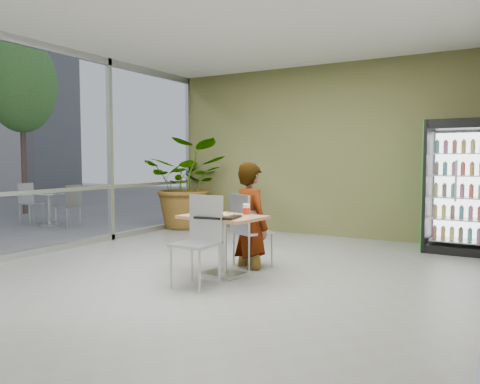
{
  "coord_description": "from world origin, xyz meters",
  "views": [
    {
      "loc": [
        3.14,
        -4.9,
        1.44
      ],
      "look_at": [
        0.02,
        0.54,
        1.0
      ],
      "focal_mm": 35.0,
      "sensor_mm": 36.0,
      "label": 1
    }
  ],
  "objects_px": {
    "cafeteria_tray": "(218,217)",
    "potted_plant": "(188,183)",
    "soda_cup": "(246,210)",
    "chair_far": "(246,224)",
    "seated_woman": "(251,226)",
    "dining_table": "(223,233)",
    "beverage_fridge": "(458,187)",
    "chair_near": "(201,233)"
  },
  "relations": [
    {
      "from": "cafeteria_tray",
      "to": "potted_plant",
      "type": "xyz_separation_m",
      "value": [
        -2.88,
        3.33,
        0.17
      ]
    },
    {
      "from": "soda_cup",
      "to": "cafeteria_tray",
      "type": "height_order",
      "value": "soda_cup"
    },
    {
      "from": "chair_far",
      "to": "seated_woman",
      "type": "height_order",
      "value": "seated_woman"
    },
    {
      "from": "dining_table",
      "to": "chair_far",
      "type": "height_order",
      "value": "chair_far"
    },
    {
      "from": "potted_plant",
      "to": "beverage_fridge",
      "type": "bearing_deg",
      "value": -0.37
    },
    {
      "from": "cafeteria_tray",
      "to": "beverage_fridge",
      "type": "xyz_separation_m",
      "value": [
        2.28,
        3.3,
        0.26
      ]
    },
    {
      "from": "cafeteria_tray",
      "to": "potted_plant",
      "type": "bearing_deg",
      "value": 130.83
    },
    {
      "from": "soda_cup",
      "to": "beverage_fridge",
      "type": "height_order",
      "value": "beverage_fridge"
    },
    {
      "from": "chair_near",
      "to": "cafeteria_tray",
      "type": "height_order",
      "value": "chair_near"
    },
    {
      "from": "dining_table",
      "to": "potted_plant",
      "type": "height_order",
      "value": "potted_plant"
    },
    {
      "from": "soda_cup",
      "to": "beverage_fridge",
      "type": "xyz_separation_m",
      "value": [
        2.06,
        3.01,
        0.2
      ]
    },
    {
      "from": "potted_plant",
      "to": "soda_cup",
      "type": "bearing_deg",
      "value": -44.44
    },
    {
      "from": "chair_near",
      "to": "seated_woman",
      "type": "distance_m",
      "value": 1.07
    },
    {
      "from": "chair_far",
      "to": "soda_cup",
      "type": "relative_size",
      "value": 6.43
    },
    {
      "from": "chair_near",
      "to": "cafeteria_tray",
      "type": "bearing_deg",
      "value": 72.18
    },
    {
      "from": "soda_cup",
      "to": "chair_near",
      "type": "bearing_deg",
      "value": -119.7
    },
    {
      "from": "dining_table",
      "to": "seated_woman",
      "type": "bearing_deg",
      "value": 83.63
    },
    {
      "from": "potted_plant",
      "to": "chair_far",
      "type": "bearing_deg",
      "value": -42.01
    },
    {
      "from": "cafeteria_tray",
      "to": "chair_far",
      "type": "bearing_deg",
      "value": 94.05
    },
    {
      "from": "cafeteria_tray",
      "to": "potted_plant",
      "type": "distance_m",
      "value": 4.4
    },
    {
      "from": "seated_woman",
      "to": "soda_cup",
      "type": "xyz_separation_m",
      "value": [
        0.23,
        -0.54,
        0.27
      ]
    },
    {
      "from": "dining_table",
      "to": "cafeteria_tray",
      "type": "relative_size",
      "value": 2.19
    },
    {
      "from": "dining_table",
      "to": "soda_cup",
      "type": "height_order",
      "value": "soda_cup"
    },
    {
      "from": "beverage_fridge",
      "to": "seated_woman",
      "type": "bearing_deg",
      "value": -131.59
    },
    {
      "from": "chair_far",
      "to": "soda_cup",
      "type": "height_order",
      "value": "chair_far"
    },
    {
      "from": "dining_table",
      "to": "chair_far",
      "type": "distance_m",
      "value": 0.56
    },
    {
      "from": "dining_table",
      "to": "soda_cup",
      "type": "relative_size",
      "value": 6.84
    },
    {
      "from": "chair_near",
      "to": "potted_plant",
      "type": "relative_size",
      "value": 0.55
    },
    {
      "from": "seated_woman",
      "to": "cafeteria_tray",
      "type": "relative_size",
      "value": 3.58
    },
    {
      "from": "beverage_fridge",
      "to": "chair_far",
      "type": "bearing_deg",
      "value": -131.68
    },
    {
      "from": "seated_woman",
      "to": "chair_near",
      "type": "bearing_deg",
      "value": 112.94
    },
    {
      "from": "chair_near",
      "to": "potted_plant",
      "type": "distance_m",
      "value": 4.55
    },
    {
      "from": "dining_table",
      "to": "cafeteria_tray",
      "type": "xyz_separation_m",
      "value": [
        0.08,
        -0.23,
        0.23
      ]
    },
    {
      "from": "dining_table",
      "to": "seated_woman",
      "type": "relative_size",
      "value": 0.61
    },
    {
      "from": "beverage_fridge",
      "to": "cafeteria_tray",
      "type": "bearing_deg",
      "value": -123.39
    },
    {
      "from": "chair_far",
      "to": "cafeteria_tray",
      "type": "distance_m",
      "value": 0.81
    },
    {
      "from": "chair_near",
      "to": "beverage_fridge",
      "type": "distance_m",
      "value": 4.27
    },
    {
      "from": "soda_cup",
      "to": "potted_plant",
      "type": "bearing_deg",
      "value": 135.56
    },
    {
      "from": "chair_far",
      "to": "chair_near",
      "type": "height_order",
      "value": "chair_near"
    },
    {
      "from": "chair_near",
      "to": "seated_woman",
      "type": "height_order",
      "value": "seated_woman"
    },
    {
      "from": "cafeteria_tray",
      "to": "chair_near",
      "type": "bearing_deg",
      "value": -108.41
    },
    {
      "from": "chair_near",
      "to": "beverage_fridge",
      "type": "relative_size",
      "value": 0.5
    }
  ]
}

